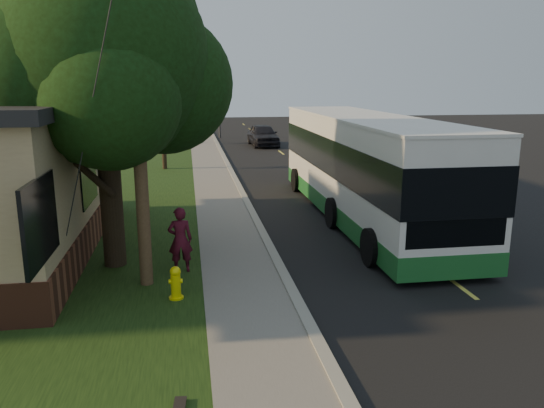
{
  "coord_description": "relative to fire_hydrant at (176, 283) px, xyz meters",
  "views": [
    {
      "loc": [
        -2.23,
        -11.1,
        4.75
      ],
      "look_at": [
        -0.04,
        2.66,
        1.5
      ],
      "focal_mm": 35.0,
      "sensor_mm": 36.0,
      "label": 1
    }
  ],
  "objects": [
    {
      "name": "grass_verge",
      "position": [
        -1.9,
        10.0,
        -0.4
      ],
      "size": [
        5.0,
        80.0,
        0.07
      ],
      "primitive_type": "cube",
      "color": "black",
      "rests_on": "ground"
    },
    {
      "name": "dumpster",
      "position": [
        -5.52,
        9.48,
        0.31
      ],
      "size": [
        1.85,
        1.61,
        1.4
      ],
      "color": "black",
      "rests_on": "building_lot"
    },
    {
      "name": "curb",
      "position": [
        2.6,
        10.0,
        -0.37
      ],
      "size": [
        0.25,
        80.0,
        0.12
      ],
      "primitive_type": "cube",
      "color": "gray",
      "rests_on": "ground"
    },
    {
      "name": "bare_tree_near",
      "position": [
        -0.9,
        18.0,
        1.72
      ],
      "size": [
        1.38,
        1.21,
        4.31
      ],
      "color": "black",
      "rests_on": "grass_verge"
    },
    {
      "name": "leafy_tree",
      "position": [
        -1.57,
        2.65,
        4.73
      ],
      "size": [
        6.3,
        6.0,
        7.8
      ],
      "color": "black",
      "rests_on": "grass_verge"
    },
    {
      "name": "skateboarder",
      "position": [
        0.1,
        1.71,
        0.47
      ],
      "size": [
        0.62,
        0.42,
        1.66
      ],
      "primitive_type": "imported",
      "rotation": [
        0.0,
        0.0,
        3.18
      ],
      "color": "#450D1D",
      "rests_on": "grass_verge"
    },
    {
      "name": "ground",
      "position": [
        2.6,
        0.0,
        -0.43
      ],
      "size": [
        120.0,
        120.0,
        0.0
      ],
      "primitive_type": "plane",
      "color": "black",
      "rests_on": "ground"
    },
    {
      "name": "utility_pole",
      "position": [
        -0.71,
        0.99,
        4.2
      ],
      "size": [
        2.86,
        3.21,
        9.07
      ],
      "color": "#473321",
      "rests_on": "ground"
    },
    {
      "name": "bare_tree_far",
      "position": [
        -0.4,
        30.0,
        1.57
      ],
      "size": [
        1.38,
        1.21,
        4.03
      ],
      "color": "black",
      "rests_on": "grass_verge"
    },
    {
      "name": "sidewalk",
      "position": [
        1.6,
        10.0,
        -0.39
      ],
      "size": [
        2.0,
        80.0,
        0.08
      ],
      "primitive_type": "cube",
      "color": "slate",
      "rests_on": "ground"
    },
    {
      "name": "road",
      "position": [
        6.6,
        10.0,
        -0.43
      ],
      "size": [
        8.0,
        80.0,
        0.01
      ],
      "primitive_type": "cube",
      "color": "black",
      "rests_on": "ground"
    },
    {
      "name": "fire_hydrant",
      "position": [
        0.0,
        0.0,
        0.0
      ],
      "size": [
        0.32,
        0.32,
        0.74
      ],
      "color": "yellow",
      "rests_on": "grass_verge"
    },
    {
      "name": "traffic_signal",
      "position": [
        3.1,
        34.0,
        2.73
      ],
      "size": [
        0.18,
        0.22,
        5.5
      ],
      "color": "#2D2D30",
      "rests_on": "ground"
    },
    {
      "name": "transit_bus",
      "position": [
        6.4,
        6.37,
        1.48
      ],
      "size": [
        3.06,
        13.28,
        3.59
      ],
      "color": "silver",
      "rests_on": "ground"
    },
    {
      "name": "distant_car",
      "position": [
        5.94,
        28.07,
        0.37
      ],
      "size": [
        2.09,
        4.8,
        1.61
      ],
      "primitive_type": "imported",
      "rotation": [
        0.0,
        0.0,
        0.04
      ],
      "color": "black",
      "rests_on": "ground"
    }
  ]
}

